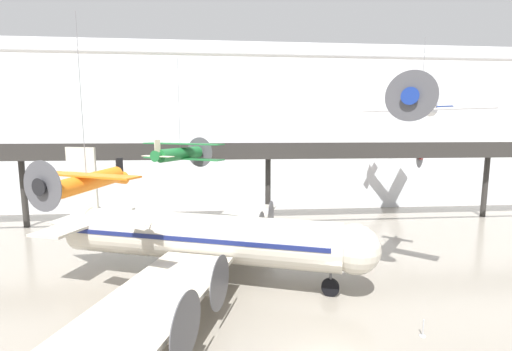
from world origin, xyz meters
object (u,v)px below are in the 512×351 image
Objects in this scene: suspended_plane_orange_highwing at (87,181)px; stanchion_barrier at (423,331)px; suspended_plane_silver_racer at (396,153)px; airliner_silver_main at (198,238)px; suspended_plane_green_biplane at (180,153)px; suspended_plane_white_twin at (421,105)px.

stanchion_barrier is at bearing 108.47° from suspended_plane_orange_highwing.
stanchion_barrier is (19.37, -2.37, -8.79)m from suspended_plane_orange_highwing.
suspended_plane_orange_highwing is (-31.50, -25.62, 0.39)m from suspended_plane_silver_racer.
airliner_silver_main is 8.55m from suspended_plane_green_biplane.
suspended_plane_white_twin reaches higher than suspended_plane_orange_highwing.
suspended_plane_orange_highwing reaches higher than suspended_plane_silver_racer.
airliner_silver_main is 2.76× the size of suspended_plane_silver_racer.
suspended_plane_silver_racer is at bearing -32.95° from suspended_plane_green_biplane.
suspended_plane_orange_highwing is 21.40m from stanchion_barrier.
suspended_plane_green_biplane is at bearing -106.98° from suspended_plane_silver_racer.
suspended_plane_orange_highwing reaches higher than stanchion_barrier.
stanchion_barrier is (-2.72, -6.33, -13.49)m from suspended_plane_white_twin.
suspended_plane_green_biplane is (-1.91, 5.51, 6.25)m from airliner_silver_main.
suspended_plane_white_twin is at bearing 10.69° from airliner_silver_main.
suspended_plane_white_twin is 0.69× the size of suspended_plane_silver_racer.
suspended_plane_green_biplane is at bearing -172.61° from suspended_plane_orange_highwing.
suspended_plane_orange_highwing is at bearing -38.69° from suspended_plane_white_twin.
suspended_plane_white_twin is 22.93m from suspended_plane_orange_highwing.
suspended_plane_white_twin reaches higher than suspended_plane_green_biplane.
suspended_plane_orange_highwing is at bearing -167.73° from suspended_plane_green_biplane.
suspended_plane_green_biplane reaches higher than stanchion_barrier.
suspended_plane_silver_racer reaches higher than stanchion_barrier.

